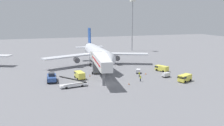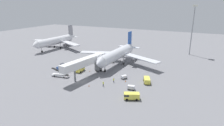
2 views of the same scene
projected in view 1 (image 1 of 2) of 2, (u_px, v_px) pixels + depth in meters
name	position (u px, v px, depth m)	size (l,w,h in m)	color
ground_plane	(106.00, 85.00, 67.31)	(300.00, 300.00, 0.00)	slate
airplane_at_gate	(97.00, 53.00, 90.94)	(40.71, 36.01, 13.61)	silver
jet_bridge	(100.00, 61.00, 71.31)	(6.06, 21.87, 7.52)	silver
pushback_tug	(52.00, 77.00, 70.29)	(3.10, 6.44, 2.57)	#2D4C8E
belt_loader_truck	(73.00, 84.00, 64.84)	(7.35, 2.69, 3.36)	white
service_van_mid_right	(80.00, 75.00, 73.60)	(2.71, 4.78, 2.07)	#E5DB4C
service_van_near_right	(185.00, 78.00, 70.16)	(4.99, 3.73, 2.01)	#E5DB4C
service_van_far_right	(161.00, 68.00, 83.50)	(3.57, 4.93, 1.86)	#E5DB4C
baggage_cart_rear_right	(138.00, 71.00, 80.53)	(2.18, 2.57, 1.32)	#38383D
baggage_cart_rear_left	(166.00, 75.00, 75.23)	(2.47, 1.72, 1.44)	#38383D
ground_crew_worker_foreground	(140.00, 78.00, 70.47)	(0.42, 0.42, 1.84)	#1E2333
ground_crew_worker_midground	(139.00, 74.00, 75.31)	(0.46, 0.46, 1.74)	#1E2333
safety_cone_alpha	(90.00, 75.00, 76.47)	(0.34, 0.34, 0.53)	black
safety_cone_bravo	(146.00, 74.00, 78.91)	(0.39, 0.39, 0.60)	black
safety_cone_charlie	(129.00, 84.00, 67.22)	(0.36, 0.36, 0.56)	black
apron_light_mast	(132.00, 16.00, 128.69)	(2.40, 2.40, 26.76)	#93969B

